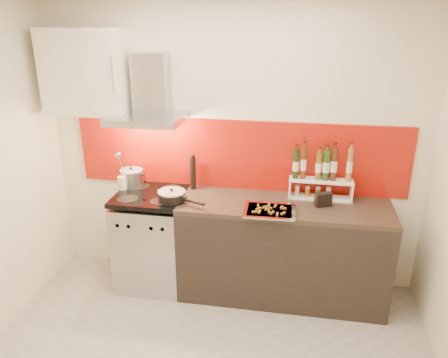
% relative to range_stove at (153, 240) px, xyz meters
% --- Properties ---
extents(back_wall, '(3.40, 0.02, 2.60)m').
position_rel_range_stove_xyz_m(back_wall, '(0.70, 0.30, 0.86)').
color(back_wall, silver).
rests_on(back_wall, ground).
extents(backsplash, '(3.00, 0.02, 0.64)m').
position_rel_range_stove_xyz_m(backsplash, '(0.75, 0.29, 0.78)').
color(backsplash, '#971008').
rests_on(backsplash, back_wall).
extents(range_stove, '(0.60, 0.60, 0.91)m').
position_rel_range_stove_xyz_m(range_stove, '(0.00, 0.00, 0.00)').
color(range_stove, '#B7B7BA').
rests_on(range_stove, ground).
extents(counter, '(1.80, 0.60, 0.90)m').
position_rel_range_stove_xyz_m(counter, '(1.20, 0.00, 0.01)').
color(counter, black).
rests_on(counter, ground).
extents(range_hood, '(0.62, 0.50, 0.61)m').
position_rel_range_stove_xyz_m(range_hood, '(0.00, 0.14, 1.30)').
color(range_hood, '#B7B7BA').
rests_on(range_hood, back_wall).
extents(upper_cabinet, '(0.70, 0.35, 0.72)m').
position_rel_range_stove_xyz_m(upper_cabinet, '(-0.55, 0.13, 1.51)').
color(upper_cabinet, white).
rests_on(upper_cabinet, back_wall).
extents(stock_pot, '(0.21, 0.21, 0.18)m').
position_rel_range_stove_xyz_m(stock_pot, '(-0.22, 0.16, 0.55)').
color(stock_pot, '#B7B7BA').
rests_on(stock_pot, range_stove).
extents(saute_pan, '(0.44, 0.26, 0.11)m').
position_rel_range_stove_xyz_m(saute_pan, '(0.25, -0.11, 0.51)').
color(saute_pan, black).
rests_on(saute_pan, range_stove).
extents(utensil_jar, '(0.08, 0.12, 0.38)m').
position_rel_range_stove_xyz_m(utensil_jar, '(-0.28, 0.05, 0.57)').
color(utensil_jar, silver).
rests_on(utensil_jar, range_stove).
extents(pepper_mill, '(0.05, 0.05, 0.34)m').
position_rel_range_stove_xyz_m(pepper_mill, '(0.35, 0.21, 0.62)').
color(pepper_mill, black).
rests_on(pepper_mill, counter).
extents(step_shelf, '(0.55, 0.15, 0.47)m').
position_rel_range_stove_xyz_m(step_shelf, '(1.49, 0.18, 0.66)').
color(step_shelf, white).
rests_on(step_shelf, counter).
extents(caddy_box, '(0.15, 0.11, 0.12)m').
position_rel_range_stove_xyz_m(caddy_box, '(1.52, 0.01, 0.52)').
color(caddy_box, black).
rests_on(caddy_box, counter).
extents(baking_tray, '(0.43, 0.34, 0.03)m').
position_rel_range_stove_xyz_m(baking_tray, '(1.08, -0.19, 0.47)').
color(baking_tray, silver).
rests_on(baking_tray, counter).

